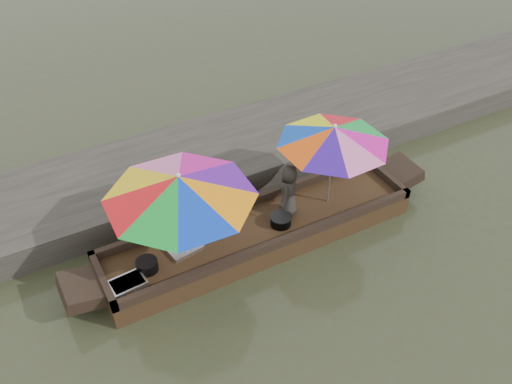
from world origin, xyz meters
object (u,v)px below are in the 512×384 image
cooking_pot (147,265)px  charcoal_grill (281,221)px  boat_hull (259,234)px  supply_bag (226,211)px  vendor (289,191)px  umbrella_bow (182,216)px  umbrella_stern (331,165)px  tray_scallop (184,248)px  tray_crayfish (128,284)px

cooking_pot → charcoal_grill: cooking_pot is taller
boat_hull → supply_bag: bearing=129.1°
vendor → umbrella_bow: 1.88m
vendor → umbrella_bow: size_ratio=0.43×
charcoal_grill → umbrella_stern: umbrella_stern is taller
tray_scallop → vendor: (1.85, -0.04, 0.45)m
cooking_pot → charcoal_grill: (2.26, -0.09, -0.01)m
umbrella_bow → cooking_pot: bearing=-176.6°
umbrella_bow → charcoal_grill: bearing=-4.4°
cooking_pot → tray_scallop: (0.65, 0.13, -0.06)m
tray_scallop → supply_bag: size_ratio=1.85×
tray_crayfish → umbrella_bow: (1.01, 0.21, 0.73)m
cooking_pot → umbrella_stern: 3.33m
tray_crayfish → umbrella_bow: 1.27m
vendor → cooking_pot: bearing=-39.8°
boat_hull → supply_bag: size_ratio=18.86×
cooking_pot → vendor: (2.50, 0.09, 0.40)m
cooking_pot → tray_crayfish: (-0.37, -0.17, -0.04)m
supply_bag → vendor: 1.09m
supply_bag → umbrella_bow: size_ratio=0.12×
cooking_pot → charcoal_grill: 2.26m
tray_scallop → charcoal_grill: 1.62m
charcoal_grill → supply_bag: (-0.70, 0.58, 0.05)m
cooking_pot → tray_scallop: size_ratio=0.64×
cooking_pot → tray_scallop: 0.67m
cooking_pot → umbrella_stern: umbrella_stern is taller
supply_bag → boat_hull: bearing=-50.9°
umbrella_bow → umbrella_stern: bearing=0.0°
tray_scallop → supply_bag: supply_bag is taller
cooking_pot → supply_bag: 1.63m
tray_scallop → vendor: 1.91m
cooking_pot → vendor: vendor is taller
charcoal_grill → umbrella_bow: 1.76m
umbrella_stern → cooking_pot: bearing=-179.3°
boat_hull → charcoal_grill: bearing=-20.4°
charcoal_grill → umbrella_stern: size_ratio=0.19×
tray_crayfish → tray_scallop: tray_crayfish is taller
tray_scallop → umbrella_stern: umbrella_stern is taller
tray_crayfish → vendor: vendor is taller
tray_crayfish → charcoal_grill: (2.63, 0.08, 0.04)m
cooking_pot → umbrella_bow: 0.95m
boat_hull → tray_scallop: 1.29m
boat_hull → charcoal_grill: (0.34, -0.13, 0.26)m
charcoal_grill → supply_bag: size_ratio=1.22×
cooking_pot → umbrella_stern: (3.26, 0.04, 0.69)m
umbrella_bow → tray_scallop: bearing=87.5°
tray_scallop → charcoal_grill: bearing=-7.6°
umbrella_stern → umbrella_bow: bearing=180.0°
vendor → supply_bag: bearing=-64.7°
tray_scallop → charcoal_grill: (1.61, -0.21, 0.05)m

